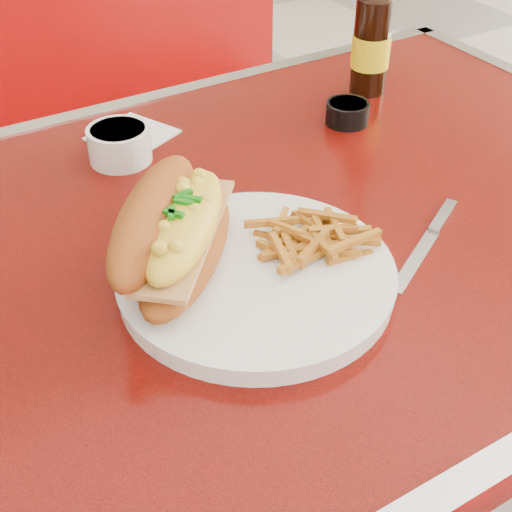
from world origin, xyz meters
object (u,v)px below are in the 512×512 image
sauce_cup_right (347,112)px  fork (274,228)px  diner_table (274,316)px  mac_hoagie (174,230)px  beer_bottle (372,37)px  dinner_plate (256,276)px  knife (431,236)px  gravy_ramekin (119,143)px  booth_bench_far (94,220)px

sauce_cup_right → fork: bearing=-141.8°
diner_table → sauce_cup_right: 0.34m
sauce_cup_right → mac_hoagie: bearing=-151.9°
diner_table → beer_bottle: size_ratio=5.11×
dinner_plate → knife: dinner_plate is taller
diner_table → fork: fork is taller
diner_table → gravy_ramekin: 0.32m
gravy_ramekin → mac_hoagie: bearing=-99.7°
booth_bench_far → beer_bottle: bearing=-60.1°
dinner_plate → gravy_ramekin: 0.33m
mac_hoagie → beer_bottle: 0.56m
dinner_plate → gravy_ramekin: size_ratio=2.85×
gravy_ramekin → booth_bench_far: bearing=79.5°
dinner_plate → sauce_cup_right: size_ratio=4.08×
gravy_ramekin → beer_bottle: size_ratio=0.46×
sauce_cup_right → knife: sauce_cup_right is taller
beer_bottle → knife: bearing=-117.4°
diner_table → fork: (-0.03, -0.04, 0.18)m
mac_hoagie → diner_table: bearing=-33.1°
knife → beer_bottle: bearing=33.2°
booth_bench_far → mac_hoagie: size_ratio=4.73×
diner_table → booth_bench_far: (0.00, 0.81, -0.32)m
dinner_plate → fork: (0.06, 0.06, 0.01)m
beer_bottle → dinner_plate: bearing=-141.1°
sauce_cup_right → booth_bench_far: bearing=109.7°
dinner_plate → fork: size_ratio=2.16×
sauce_cup_right → knife: size_ratio=0.43×
diner_table → dinner_plate: dinner_plate is taller
booth_bench_far → gravy_ramekin: size_ratio=10.78×
gravy_ramekin → knife: (0.25, -0.36, -0.02)m
fork → dinner_plate: bearing=116.0°
fork → beer_bottle: beer_bottle is taller
sauce_cup_right → gravy_ramekin: bearing=168.0°
diner_table → beer_bottle: beer_bottle is taller
beer_bottle → gravy_ramekin: bearing=-179.6°
diner_table → gravy_ramekin: size_ratio=11.05×
dinner_plate → beer_bottle: size_ratio=1.32×
knife → sauce_cup_right: bearing=42.9°
dinner_plate → knife: size_ratio=1.74×
gravy_ramekin → beer_bottle: (0.44, 0.00, 0.06)m
diner_table → booth_bench_far: booth_bench_far is taller
mac_hoagie → gravy_ramekin: bearing=31.9°
mac_hoagie → sauce_cup_right: (0.39, 0.21, -0.05)m
diner_table → sauce_cup_right: size_ratio=15.79×
booth_bench_far → fork: bearing=-91.9°
diner_table → fork: size_ratio=8.36×
mac_hoagie → sauce_cup_right: 0.44m
dinner_plate → fork: bearing=43.8°
dinner_plate → sauce_cup_right: (0.32, 0.26, 0.01)m
fork → beer_bottle: bearing=-69.8°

